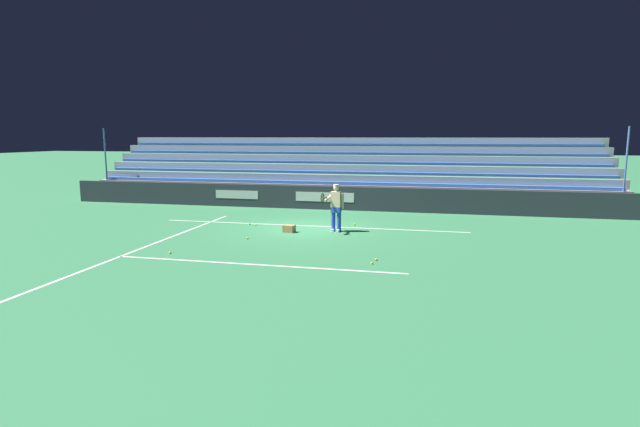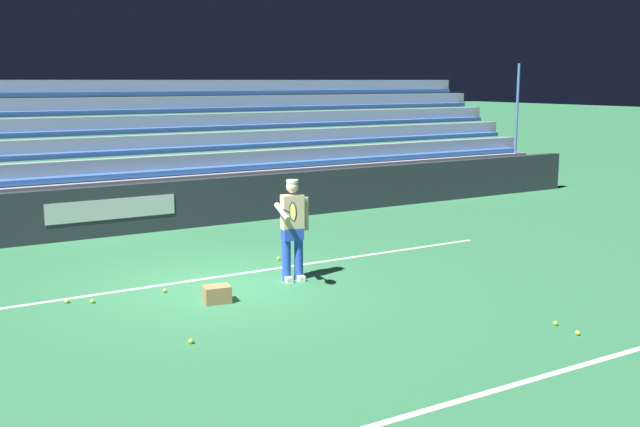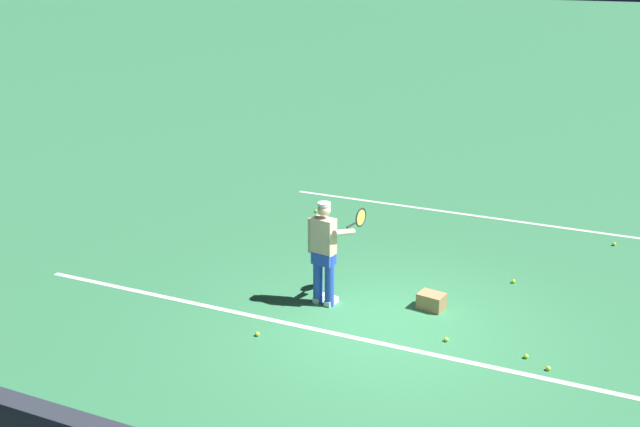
{
  "view_description": "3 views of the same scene",
  "coord_description": "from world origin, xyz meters",
  "views": [
    {
      "loc": [
        -4.67,
        17.89,
        3.45
      ],
      "look_at": [
        -0.83,
        1.22,
        0.78
      ],
      "focal_mm": 28.0,
      "sensor_mm": 36.0,
      "label": 1
    },
    {
      "loc": [
        4.78,
        11.07,
        3.34
      ],
      "look_at": [
        -1.02,
        1.57,
        1.35
      ],
      "focal_mm": 42.0,
      "sensor_mm": 36.0,
      "label": 2
    },
    {
      "loc": [
        3.13,
        -9.59,
        5.39
      ],
      "look_at": [
        -1.48,
        0.76,
        1.37
      ],
      "focal_mm": 42.0,
      "sensor_mm": 36.0,
      "label": 3
    }
  ],
  "objects": [
    {
      "name": "ground_plane",
      "position": [
        0.0,
        0.0,
        0.0
      ],
      "size": [
        160.0,
        160.0,
        0.0
      ],
      "primitive_type": "plane",
      "color": "#337A4C"
    },
    {
      "name": "court_baseline_white",
      "position": [
        0.0,
        -0.5,
        0.0
      ],
      "size": [
        12.0,
        0.1,
        0.01
      ],
      "primitive_type": "cube",
      "color": "white",
      "rests_on": "ground"
    },
    {
      "name": "court_sideline_white",
      "position": [
        4.11,
        4.0,
        0.0
      ],
      "size": [
        0.1,
        12.0,
        0.01
      ],
      "primitive_type": "cube",
      "color": "white",
      "rests_on": "ground"
    },
    {
      "name": "court_service_line_white",
      "position": [
        0.0,
        5.5,
        0.0
      ],
      "size": [
        8.22,
        0.1,
        0.01
      ],
      "primitive_type": "cube",
      "color": "white",
      "rests_on": "ground"
    },
    {
      "name": "back_wall_sponsor_board",
      "position": [
        0.01,
        -4.93,
        0.55
      ],
      "size": [
        27.21,
        0.25,
        1.1
      ],
      "color": "#2D333D",
      "rests_on": "ground"
    },
    {
      "name": "bleacher_stand",
      "position": [
        0.0,
        -7.56,
        0.79
      ],
      "size": [
        25.85,
        4.0,
        3.85
      ],
      "color": "#9EA3A8",
      "rests_on": "ground"
    },
    {
      "name": "tennis_player",
      "position": [
        -1.21,
        0.36,
        0.89
      ],
      "size": [
        0.68,
        0.97,
        1.71
      ],
      "color": "blue",
      "rests_on": "ground"
    },
    {
      "name": "ball_box_cardboard",
      "position": [
        0.4,
        0.88,
        0.13
      ],
      "size": [
        0.44,
        0.36,
        0.26
      ],
      "primitive_type": "cube",
      "rotation": [
        0.0,
        0.0,
        -0.16
      ],
      "color": "#A87F51",
      "rests_on": "ground"
    },
    {
      "name": "tennis_ball_midcourt",
      "position": [
        2.37,
        -0.27,
        0.03
      ],
      "size": [
        0.07,
        0.07,
        0.07
      ],
      "primitive_type": "sphere",
      "color": "#CCE533",
      "rests_on": "ground"
    },
    {
      "name": "tennis_ball_stray_back",
      "position": [
        -3.09,
        4.75,
        0.03
      ],
      "size": [
        0.07,
        0.07,
        0.07
      ],
      "primitive_type": "sphere",
      "color": "#CCE533",
      "rests_on": "ground"
    },
    {
      "name": "tennis_ball_far_left",
      "position": [
        1.42,
        2.38,
        0.03
      ],
      "size": [
        0.07,
        0.07,
        0.07
      ],
      "primitive_type": "sphere",
      "color": "#CCE533",
      "rests_on": "ground"
    },
    {
      "name": "tennis_ball_far_right",
      "position": [
        2.04,
        -0.07,
        0.03
      ],
      "size": [
        0.07,
        0.07,
        0.07
      ],
      "primitive_type": "sphere",
      "color": "#CCE533",
      "rests_on": "ground"
    },
    {
      "name": "tennis_ball_on_baseline",
      "position": [
        2.88,
        4.89,
        0.03
      ],
      "size": [
        0.07,
        0.07,
        0.07
      ],
      "primitive_type": "sphere",
      "color": "#CCE533",
      "rests_on": "ground"
    },
    {
      "name": "tennis_ball_near_player",
      "position": [
        0.9,
        -0.06,
        0.03
      ],
      "size": [
        0.07,
        0.07,
        0.07
      ],
      "primitive_type": "sphere",
      "color": "#CCE533",
      "rests_on": "ground"
    },
    {
      "name": "tennis_ball_by_box",
      "position": [
        -3.15,
        4.32,
        0.03
      ],
      "size": [
        0.07,
        0.07,
        0.07
      ],
      "primitive_type": "sphere",
      "color": "#CCE533",
      "rests_on": "ground"
    },
    {
      "name": "tennis_ball_toward_net",
      "position": [
        -1.69,
        -1.03,
        0.03
      ],
      "size": [
        0.07,
        0.07,
        0.07
      ],
      "primitive_type": "sphere",
      "color": "#CCE533",
      "rests_on": "ground"
    }
  ]
}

